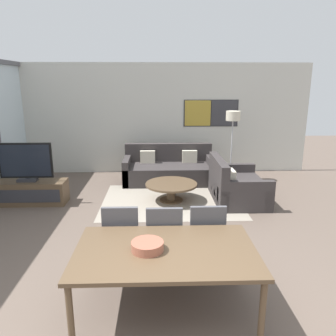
# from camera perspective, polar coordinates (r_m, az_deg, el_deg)

# --- Properties ---
(wall_back) EXTENTS (7.82, 0.09, 2.80)m
(wall_back) POSITION_cam_1_polar(r_m,az_deg,el_deg) (8.55, -1.59, 8.54)
(wall_back) COLOR silver
(wall_back) RESTS_ON ground_plane
(area_rug) EXTENTS (2.74, 2.09, 0.01)m
(area_rug) POSITION_cam_1_polar(r_m,az_deg,el_deg) (6.65, 0.57, -5.69)
(area_rug) COLOR gray
(area_rug) RESTS_ON ground_plane
(tv_console) EXTENTS (1.45, 0.48, 0.46)m
(tv_console) POSITION_cam_1_polar(r_m,az_deg,el_deg) (6.99, -23.04, -3.91)
(tv_console) COLOR brown
(tv_console) RESTS_ON ground_plane
(television) EXTENTS (1.02, 0.20, 0.76)m
(television) POSITION_cam_1_polar(r_m,az_deg,el_deg) (6.84, -23.54, 0.87)
(television) COLOR #2D2D33
(television) RESTS_ON tv_console
(sofa_main) EXTENTS (2.13, 0.99, 0.86)m
(sofa_main) POSITION_cam_1_polar(r_m,az_deg,el_deg) (7.88, 0.15, -0.33)
(sofa_main) COLOR #383333
(sofa_main) RESTS_ON ground_plane
(sofa_side) EXTENTS (0.99, 1.41, 0.86)m
(sofa_side) POSITION_cam_1_polar(r_m,az_deg,el_deg) (6.72, 11.44, -3.31)
(sofa_side) COLOR #383333
(sofa_side) RESTS_ON ground_plane
(coffee_table) EXTENTS (1.03, 1.03, 0.37)m
(coffee_table) POSITION_cam_1_polar(r_m,az_deg,el_deg) (6.55, 0.57, -3.43)
(coffee_table) COLOR brown
(coffee_table) RESTS_ON ground_plane
(dining_table) EXTENTS (1.79, 1.10, 0.72)m
(dining_table) POSITION_cam_1_polar(r_m,az_deg,el_deg) (3.35, -0.41, -14.88)
(dining_table) COLOR brown
(dining_table) RESTS_ON ground_plane
(dining_chair_left) EXTENTS (0.46, 0.46, 0.92)m
(dining_chair_left) POSITION_cam_1_polar(r_m,az_deg,el_deg) (4.13, -8.05, -11.49)
(dining_chair_left) COLOR #4C4C51
(dining_chair_left) RESTS_ON ground_plane
(dining_chair_centre) EXTENTS (0.46, 0.46, 0.92)m
(dining_chair_centre) POSITION_cam_1_polar(r_m,az_deg,el_deg) (4.06, -0.68, -11.76)
(dining_chair_centre) COLOR #4C4C51
(dining_chair_centre) RESTS_ON ground_plane
(dining_chair_right) EXTENTS (0.46, 0.46, 0.92)m
(dining_chair_right) POSITION_cam_1_polar(r_m,az_deg,el_deg) (4.14, 6.65, -11.36)
(dining_chair_right) COLOR #4C4C51
(dining_chair_right) RESTS_ON ground_plane
(fruit_bowl) EXTENTS (0.32, 0.32, 0.09)m
(fruit_bowl) POSITION_cam_1_polar(r_m,az_deg,el_deg) (3.29, -3.60, -13.32)
(fruit_bowl) COLOR #995642
(fruit_bowl) RESTS_ON dining_table
(floor_lamp) EXTENTS (0.33, 0.33, 1.68)m
(floor_lamp) POSITION_cam_1_polar(r_m,az_deg,el_deg) (7.85, 11.22, 7.84)
(floor_lamp) COLOR #2D2D33
(floor_lamp) RESTS_ON ground_plane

